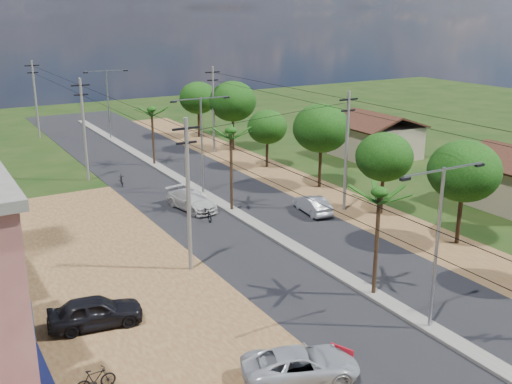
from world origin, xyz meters
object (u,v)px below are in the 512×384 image
at_px(car_silver_mid, 313,205).
at_px(car_white_far, 192,201).
at_px(car_parked_dark, 95,312).
at_px(car_parked_silver, 301,366).
at_px(roadside_sign, 342,356).

xyz_separation_m(car_silver_mid, car_white_far, (-7.42, 5.33, 0.06)).
bearing_deg(car_white_far, car_parked_dark, -139.51).
relative_size(car_silver_mid, car_parked_silver, 0.81).
distance_m(car_parked_silver, car_parked_dark, 10.49).
bearing_deg(roadside_sign, car_white_far, 59.39).
height_order(car_white_far, car_parked_dark, car_parked_dark).
distance_m(car_parked_dark, roadside_sign, 11.84).
xyz_separation_m(car_parked_dark, roadside_sign, (8.16, -8.57, -0.31)).
height_order(car_silver_mid, car_parked_dark, car_parked_dark).
relative_size(car_silver_mid, roadside_sign, 3.81).
height_order(car_white_far, car_parked_silver, car_white_far).
bearing_deg(car_parked_silver, car_parked_dark, 53.72).
height_order(car_parked_dark, roadside_sign, car_parked_dark).
bearing_deg(car_silver_mid, car_white_far, -28.22).
relative_size(car_white_far, roadside_sign, 4.70).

